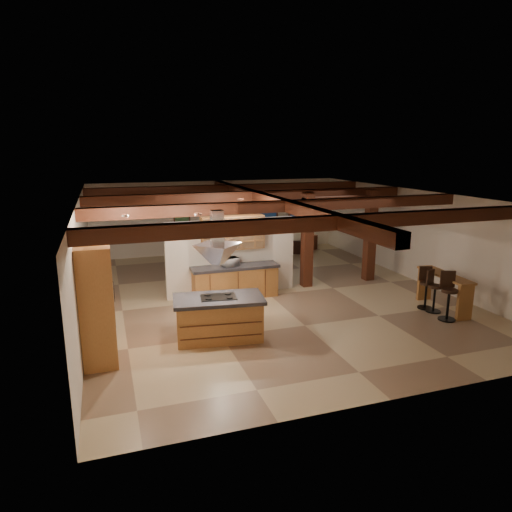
{
  "coord_description": "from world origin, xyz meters",
  "views": [
    {
      "loc": [
        -4.41,
        -11.88,
        4.19
      ],
      "look_at": [
        -0.24,
        0.5,
        1.07
      ],
      "focal_mm": 32.0,
      "sensor_mm": 36.0,
      "label": 1
    }
  ],
  "objects_px": {
    "dining_table": "(222,265)",
    "bar_counter": "(444,286)",
    "kitchen_island": "(219,318)",
    "sofa": "(284,246)"
  },
  "relations": [
    {
      "from": "kitchen_island",
      "to": "sofa",
      "type": "distance_m",
      "value": 8.9
    },
    {
      "from": "kitchen_island",
      "to": "sofa",
      "type": "height_order",
      "value": "kitchen_island"
    },
    {
      "from": "dining_table",
      "to": "bar_counter",
      "type": "bearing_deg",
      "value": -32.22
    },
    {
      "from": "sofa",
      "to": "bar_counter",
      "type": "relative_size",
      "value": 0.98
    },
    {
      "from": "kitchen_island",
      "to": "bar_counter",
      "type": "bearing_deg",
      "value": -0.32
    },
    {
      "from": "dining_table",
      "to": "bar_counter",
      "type": "distance_m",
      "value": 6.98
    },
    {
      "from": "kitchen_island",
      "to": "sofa",
      "type": "bearing_deg",
      "value": 58.67
    },
    {
      "from": "dining_table",
      "to": "sofa",
      "type": "bearing_deg",
      "value": 52.78
    },
    {
      "from": "kitchen_island",
      "to": "dining_table",
      "type": "height_order",
      "value": "kitchen_island"
    },
    {
      "from": "sofa",
      "to": "bar_counter",
      "type": "height_order",
      "value": "bar_counter"
    }
  ]
}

